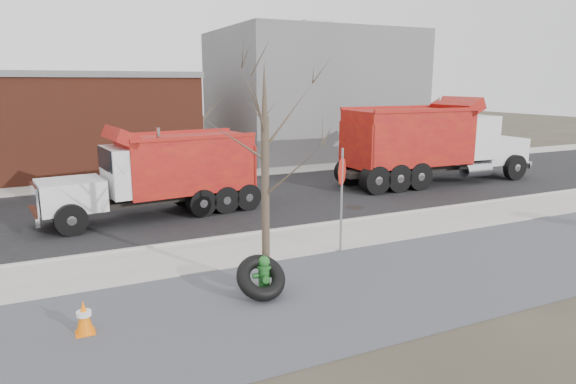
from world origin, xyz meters
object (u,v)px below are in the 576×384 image
fire_hydrant (264,277)px  stop_sign (342,183)px  dump_truck_red_b (162,171)px  truck_tire (261,277)px  dump_truck_red_a (431,141)px

fire_hydrant → stop_sign: stop_sign is taller
fire_hydrant → dump_truck_red_b: dump_truck_red_b is taller
fire_hydrant → truck_tire: bearing=-121.7°
truck_tire → dump_truck_red_b: (-0.35, 8.28, 1.15)m
fire_hydrant → dump_truck_red_b: bearing=104.7°
truck_tire → stop_sign: size_ratio=0.38×
dump_truck_red_b → fire_hydrant: bearing=87.2°
fire_hydrant → truck_tire: truck_tire is taller
fire_hydrant → truck_tire: size_ratio=0.82×
fire_hydrant → stop_sign: (3.09, 1.78, 1.58)m
truck_tire → fire_hydrant: bearing=47.0°
dump_truck_red_a → dump_truck_red_b: size_ratio=1.30×
truck_tire → dump_truck_red_a: (12.46, 8.95, 1.53)m
truck_tire → dump_truck_red_a: size_ratio=0.11×
dump_truck_red_b → truck_tire: bearing=86.2°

